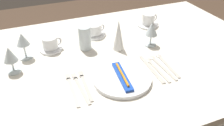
# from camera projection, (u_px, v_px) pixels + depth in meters

# --- Properties ---
(dining_table) EXTENTS (1.80, 1.11, 0.74)m
(dining_table) POSITION_uv_depth(u_px,v_px,m) (107.00, 70.00, 1.27)
(dining_table) COLOR silver
(dining_table) RESTS_ON ground
(dinner_plate) EXTENTS (0.26, 0.26, 0.02)m
(dinner_plate) POSITION_uv_depth(u_px,v_px,m) (122.00, 79.00, 1.06)
(dinner_plate) COLOR white
(dinner_plate) RESTS_ON dining_table
(toothbrush_package) EXTENTS (0.06, 0.21, 0.02)m
(toothbrush_package) POSITION_uv_depth(u_px,v_px,m) (122.00, 76.00, 1.05)
(toothbrush_package) COLOR blue
(toothbrush_package) RESTS_ON dinner_plate
(fork_outer) EXTENTS (0.03, 0.22, 0.00)m
(fork_outer) POSITION_uv_depth(u_px,v_px,m) (85.00, 84.00, 1.04)
(fork_outer) COLOR beige
(fork_outer) RESTS_ON dining_table
(fork_inner) EXTENTS (0.03, 0.22, 0.00)m
(fork_inner) POSITION_uv_depth(u_px,v_px,m) (80.00, 87.00, 1.03)
(fork_inner) COLOR beige
(fork_inner) RESTS_ON dining_table
(fork_salad) EXTENTS (0.02, 0.23, 0.00)m
(fork_salad) POSITION_uv_depth(u_px,v_px,m) (72.00, 88.00, 1.02)
(fork_salad) COLOR beige
(fork_salad) RESTS_ON dining_table
(dinner_knife) EXTENTS (0.03, 0.24, 0.00)m
(dinner_knife) POSITION_uv_depth(u_px,v_px,m) (152.00, 69.00, 1.13)
(dinner_knife) COLOR beige
(dinner_knife) RESTS_ON dining_table
(spoon_soup) EXTENTS (0.03, 0.21, 0.01)m
(spoon_soup) POSITION_uv_depth(u_px,v_px,m) (155.00, 67.00, 1.15)
(spoon_soup) COLOR beige
(spoon_soup) RESTS_ON dining_table
(spoon_dessert) EXTENTS (0.03, 0.23, 0.01)m
(spoon_dessert) POSITION_uv_depth(u_px,v_px,m) (159.00, 64.00, 1.17)
(spoon_dessert) COLOR beige
(spoon_dessert) RESTS_ON dining_table
(spoon_tea) EXTENTS (0.03, 0.22, 0.01)m
(spoon_tea) POSITION_uv_depth(u_px,v_px,m) (165.00, 62.00, 1.18)
(spoon_tea) COLOR beige
(spoon_tea) RESTS_ON dining_table
(saucer_left) EXTENTS (0.12, 0.12, 0.01)m
(saucer_left) POSITION_uv_depth(u_px,v_px,m) (51.00, 49.00, 1.28)
(saucer_left) COLOR white
(saucer_left) RESTS_ON dining_table
(coffee_cup_left) EXTENTS (0.10, 0.08, 0.07)m
(coffee_cup_left) POSITION_uv_depth(u_px,v_px,m) (50.00, 43.00, 1.26)
(coffee_cup_left) COLOR white
(coffee_cup_left) RESTS_ON saucer_left
(saucer_right) EXTENTS (0.13, 0.13, 0.01)m
(saucer_right) POSITION_uv_depth(u_px,v_px,m) (94.00, 35.00, 1.43)
(saucer_right) COLOR white
(saucer_right) RESTS_ON dining_table
(coffee_cup_right) EXTENTS (0.11, 0.09, 0.06)m
(coffee_cup_right) POSITION_uv_depth(u_px,v_px,m) (94.00, 29.00, 1.41)
(coffee_cup_right) COLOR white
(coffee_cup_right) RESTS_ON saucer_right
(saucer_far) EXTENTS (0.14, 0.14, 0.01)m
(saucer_far) POSITION_uv_depth(u_px,v_px,m) (148.00, 25.00, 1.54)
(saucer_far) COLOR white
(saucer_far) RESTS_ON dining_table
(coffee_cup_far) EXTENTS (0.10, 0.08, 0.07)m
(coffee_cup_far) POSITION_uv_depth(u_px,v_px,m) (149.00, 19.00, 1.52)
(coffee_cup_far) COLOR white
(coffee_cup_far) RESTS_ON saucer_far
(wine_glass_centre) EXTENTS (0.07, 0.07, 0.14)m
(wine_glass_centre) POSITION_uv_depth(u_px,v_px,m) (23.00, 41.00, 1.17)
(wine_glass_centre) COLOR silver
(wine_glass_centre) RESTS_ON dining_table
(wine_glass_left) EXTENTS (0.07, 0.07, 0.14)m
(wine_glass_left) POSITION_uv_depth(u_px,v_px,m) (152.00, 30.00, 1.28)
(wine_glass_left) COLOR silver
(wine_glass_left) RESTS_ON dining_table
(wine_glass_right) EXTENTS (0.07, 0.07, 0.13)m
(wine_glass_right) POSITION_uv_depth(u_px,v_px,m) (10.00, 56.00, 1.07)
(wine_glass_right) COLOR silver
(wine_glass_right) RESTS_ON dining_table
(drink_tumbler) EXTENTS (0.07, 0.07, 0.13)m
(drink_tumbler) POSITION_uv_depth(u_px,v_px,m) (85.00, 39.00, 1.27)
(drink_tumbler) COLOR silver
(drink_tumbler) RESTS_ON dining_table
(napkin_folded) EXTENTS (0.06, 0.06, 0.17)m
(napkin_folded) POSITION_uv_depth(u_px,v_px,m) (119.00, 35.00, 1.25)
(napkin_folded) COLOR white
(napkin_folded) RESTS_ON dining_table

